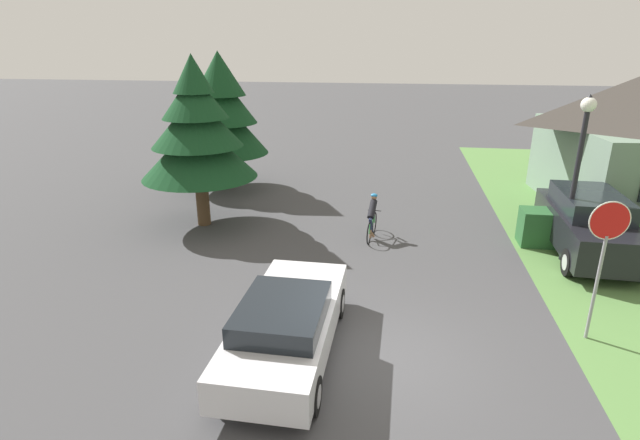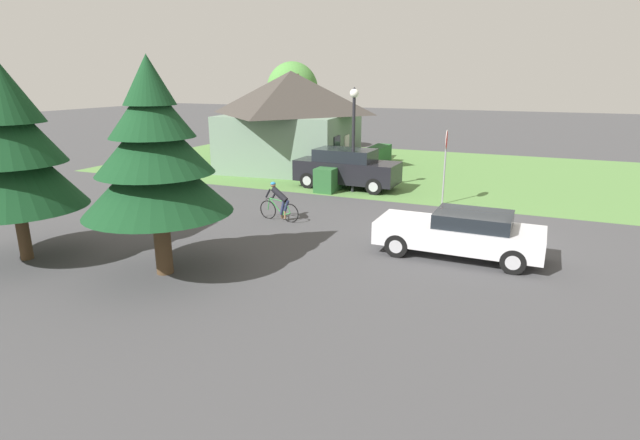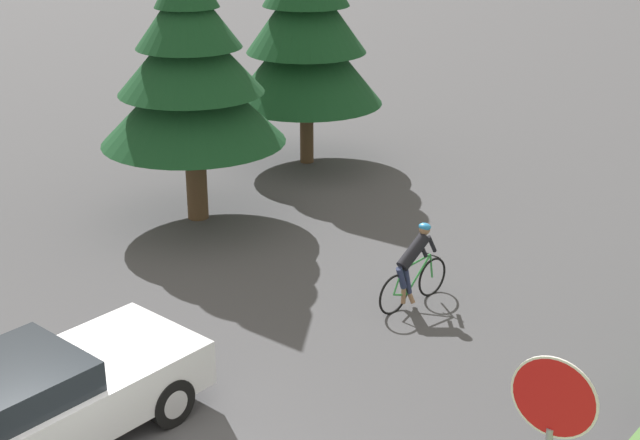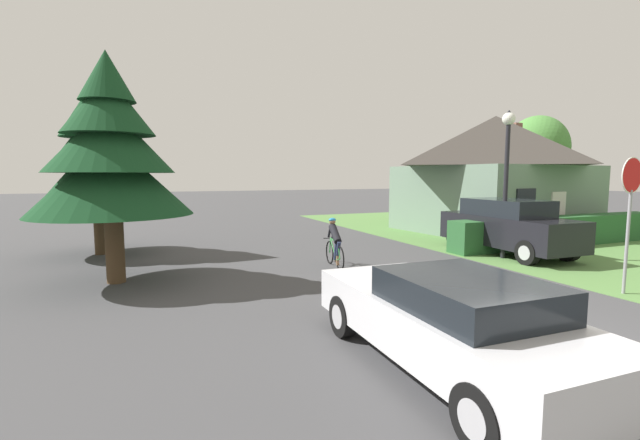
{
  "view_description": "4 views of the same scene",
  "coord_description": "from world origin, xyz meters",
  "px_view_note": "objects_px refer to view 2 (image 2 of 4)",
  "views": [
    {
      "loc": [
        0.11,
        -8.52,
        6.0
      ],
      "look_at": [
        -1.91,
        4.76,
        1.17
      ],
      "focal_mm": 28.0,
      "sensor_mm": 36.0,
      "label": 1
    },
    {
      "loc": [
        -16.24,
        -1.86,
        5.09
      ],
      "look_at": [
        -2.7,
        3.97,
        0.88
      ],
      "focal_mm": 28.0,
      "sensor_mm": 36.0,
      "label": 2
    },
    {
      "loc": [
        7.05,
        -5.02,
        7.02
      ],
      "look_at": [
        -1.94,
        5.81,
        1.41
      ],
      "focal_mm": 50.0,
      "sensor_mm": 36.0,
      "label": 3
    },
    {
      "loc": [
        -5.59,
        -4.68,
        2.67
      ],
      "look_at": [
        -1.17,
        6.06,
        1.46
      ],
      "focal_mm": 24.0,
      "sensor_mm": 36.0,
      "label": 4
    }
  ],
  "objects_px": {
    "stop_sign": "(446,151)",
    "deciduous_tree_right": "(292,90)",
    "cyclist": "(279,202)",
    "street_lamp": "(354,122)",
    "conifer_tall_near": "(155,155)",
    "parked_suv_right": "(347,168)",
    "sedan_left_lane": "(461,233)",
    "conifer_tall_far": "(8,145)",
    "cottage_house": "(292,118)"
  },
  "relations": [
    {
      "from": "sedan_left_lane",
      "to": "stop_sign",
      "type": "bearing_deg",
      "value": -74.6
    },
    {
      "from": "street_lamp",
      "to": "deciduous_tree_right",
      "type": "distance_m",
      "value": 13.98
    },
    {
      "from": "sedan_left_lane",
      "to": "stop_sign",
      "type": "xyz_separation_m",
      "value": [
        6.19,
        1.58,
        1.5
      ]
    },
    {
      "from": "stop_sign",
      "to": "cottage_house",
      "type": "bearing_deg",
      "value": -125.13
    },
    {
      "from": "sedan_left_lane",
      "to": "conifer_tall_near",
      "type": "xyz_separation_m",
      "value": [
        -4.49,
        7.12,
        2.5
      ]
    },
    {
      "from": "cottage_house",
      "to": "street_lamp",
      "type": "distance_m",
      "value": 7.41
    },
    {
      "from": "parked_suv_right",
      "to": "conifer_tall_near",
      "type": "distance_m",
      "value": 12.36
    },
    {
      "from": "cottage_house",
      "to": "cyclist",
      "type": "xyz_separation_m",
      "value": [
        -10.48,
        -4.66,
        -2.15
      ]
    },
    {
      "from": "street_lamp",
      "to": "cottage_house",
      "type": "bearing_deg",
      "value": 48.45
    },
    {
      "from": "stop_sign",
      "to": "conifer_tall_far",
      "type": "xyz_separation_m",
      "value": [
        -11.4,
        9.97,
        1.09
      ]
    },
    {
      "from": "sedan_left_lane",
      "to": "parked_suv_right",
      "type": "bearing_deg",
      "value": -49.03
    },
    {
      "from": "cottage_house",
      "to": "cyclist",
      "type": "distance_m",
      "value": 11.66
    },
    {
      "from": "stop_sign",
      "to": "street_lamp",
      "type": "height_order",
      "value": "street_lamp"
    },
    {
      "from": "sedan_left_lane",
      "to": "cyclist",
      "type": "bearing_deg",
      "value": -10.18
    },
    {
      "from": "cyclist",
      "to": "stop_sign",
      "type": "xyz_separation_m",
      "value": [
        4.86,
        -5.12,
        1.52
      ]
    },
    {
      "from": "stop_sign",
      "to": "deciduous_tree_right",
      "type": "height_order",
      "value": "deciduous_tree_right"
    },
    {
      "from": "sedan_left_lane",
      "to": "parked_suv_right",
      "type": "distance_m",
      "value": 9.96
    },
    {
      "from": "sedan_left_lane",
      "to": "stop_sign",
      "type": "height_order",
      "value": "stop_sign"
    },
    {
      "from": "parked_suv_right",
      "to": "conifer_tall_far",
      "type": "height_order",
      "value": "conifer_tall_far"
    },
    {
      "from": "conifer_tall_near",
      "to": "conifer_tall_far",
      "type": "distance_m",
      "value": 4.49
    },
    {
      "from": "sedan_left_lane",
      "to": "cyclist",
      "type": "xyz_separation_m",
      "value": [
        1.33,
        6.7,
        -0.03
      ]
    },
    {
      "from": "sedan_left_lane",
      "to": "deciduous_tree_right",
      "type": "height_order",
      "value": "deciduous_tree_right"
    },
    {
      "from": "deciduous_tree_right",
      "to": "conifer_tall_far",
      "type": "bearing_deg",
      "value": -173.22
    },
    {
      "from": "conifer_tall_far",
      "to": "cyclist",
      "type": "bearing_deg",
      "value": -36.58
    },
    {
      "from": "deciduous_tree_right",
      "to": "sedan_left_lane",
      "type": "bearing_deg",
      "value": -141.45
    },
    {
      "from": "conifer_tall_near",
      "to": "stop_sign",
      "type": "bearing_deg",
      "value": -27.42
    },
    {
      "from": "stop_sign",
      "to": "deciduous_tree_right",
      "type": "relative_size",
      "value": 0.5
    },
    {
      "from": "stop_sign",
      "to": "conifer_tall_near",
      "type": "xyz_separation_m",
      "value": [
        -10.68,
        5.54,
        1.0
      ]
    },
    {
      "from": "cottage_house",
      "to": "deciduous_tree_right",
      "type": "xyz_separation_m",
      "value": [
        6.14,
        2.95,
        1.45
      ]
    },
    {
      "from": "parked_suv_right",
      "to": "stop_sign",
      "type": "distance_m",
      "value": 5.18
    },
    {
      "from": "sedan_left_lane",
      "to": "deciduous_tree_right",
      "type": "relative_size",
      "value": 0.77
    },
    {
      "from": "conifer_tall_far",
      "to": "conifer_tall_near",
      "type": "bearing_deg",
      "value": -80.74
    },
    {
      "from": "conifer_tall_near",
      "to": "deciduous_tree_right",
      "type": "bearing_deg",
      "value": 17.76
    },
    {
      "from": "cottage_house",
      "to": "cyclist",
      "type": "relative_size",
      "value": 5.09
    },
    {
      "from": "stop_sign",
      "to": "street_lamp",
      "type": "relative_size",
      "value": 0.65
    },
    {
      "from": "parked_suv_right",
      "to": "deciduous_tree_right",
      "type": "bearing_deg",
      "value": -50.66
    },
    {
      "from": "sedan_left_lane",
      "to": "conifer_tall_far",
      "type": "bearing_deg",
      "value": 25.35
    },
    {
      "from": "sedan_left_lane",
      "to": "conifer_tall_far",
      "type": "relative_size",
      "value": 0.84
    },
    {
      "from": "cottage_house",
      "to": "stop_sign",
      "type": "height_order",
      "value": "cottage_house"
    },
    {
      "from": "conifer_tall_near",
      "to": "parked_suv_right",
      "type": "bearing_deg",
      "value": -3.45
    },
    {
      "from": "cyclist",
      "to": "street_lamp",
      "type": "relative_size",
      "value": 0.36
    },
    {
      "from": "cyclist",
      "to": "parked_suv_right",
      "type": "bearing_deg",
      "value": -85.96
    },
    {
      "from": "sedan_left_lane",
      "to": "cyclist",
      "type": "relative_size",
      "value": 2.8
    },
    {
      "from": "cottage_house",
      "to": "conifer_tall_far",
      "type": "distance_m",
      "value": 17.03
    },
    {
      "from": "stop_sign",
      "to": "street_lamp",
      "type": "distance_m",
      "value": 4.4
    },
    {
      "from": "parked_suv_right",
      "to": "conifer_tall_far",
      "type": "bearing_deg",
      "value": 69.93
    },
    {
      "from": "stop_sign",
      "to": "deciduous_tree_right",
      "type": "xyz_separation_m",
      "value": [
        11.76,
        12.73,
        2.08
      ]
    },
    {
      "from": "stop_sign",
      "to": "deciduous_tree_right",
      "type": "distance_m",
      "value": 17.45
    },
    {
      "from": "sedan_left_lane",
      "to": "conifer_tall_near",
      "type": "height_order",
      "value": "conifer_tall_near"
    },
    {
      "from": "street_lamp",
      "to": "deciduous_tree_right",
      "type": "height_order",
      "value": "deciduous_tree_right"
    }
  ]
}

